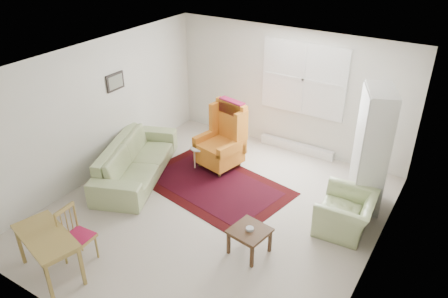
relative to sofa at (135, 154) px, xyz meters
The scene contains 10 objects.
room 2.02m from the sofa, ahead, with size 5.04×5.54×2.51m.
rug 1.56m from the sofa, 18.60° to the left, with size 2.64×1.70×0.03m, color black, non-canonical shape.
sofa is the anchor object (origin of this frame).
armchair 3.85m from the sofa, ahead, with size 0.93×0.81×0.72m, color #98A66F.
wingback_chair 1.59m from the sofa, 44.88° to the left, with size 0.75×0.79×1.30m, color orange, non-canonical shape.
coffee_table 2.92m from the sofa, 14.63° to the right, with size 0.51×0.51×0.42m, color #412714, non-canonical shape.
stool 1.22m from the sofa, 49.57° to the left, with size 0.32×0.32×0.43m, color white, non-canonical shape.
cabinet 4.13m from the sofa, 19.61° to the left, with size 0.43×0.83×2.07m, color silver, non-canonical shape.
desk 2.63m from the sofa, 73.96° to the right, with size 1.05×0.52×0.66m, color olive, non-canonical shape.
desk_chair 2.31m from the sofa, 67.92° to the right, with size 0.38×0.38×0.87m, color olive, non-canonical shape.
Camera 1 is at (3.24, -4.91, 4.39)m, focal length 35.00 mm.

